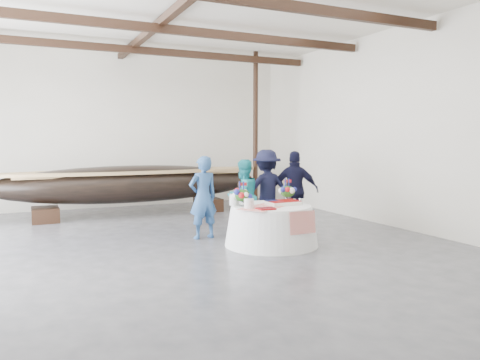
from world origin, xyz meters
name	(u,v)px	position (x,y,z in m)	size (l,w,h in m)	color
floor	(187,249)	(0.00, 0.00, 0.00)	(10.00, 12.00, 0.01)	#3D3D42
wall_back	(121,131)	(0.00, 6.00, 2.25)	(10.00, 0.02, 4.50)	silver
wall_right	(399,128)	(5.00, 0.00, 2.25)	(0.02, 12.00, 4.50)	silver
pavilion_structure	(172,33)	(0.00, 0.73, 4.00)	(9.80, 11.76, 4.50)	black
longboat_display	(132,184)	(-0.10, 4.14, 0.84)	(7.05, 1.41, 1.32)	black
banquet_table	(271,225)	(1.56, -0.37, 0.38)	(1.76, 1.76, 0.76)	white
tabletop_items	(266,197)	(1.53, -0.20, 0.91)	(1.67, 1.34, 0.40)	red
guest_woman_blue	(203,197)	(0.60, 0.75, 0.83)	(0.61, 0.40, 1.67)	#284E82
guest_woman_teal	(243,196)	(1.56, 0.89, 0.79)	(0.77, 0.60, 1.57)	teal
guest_man_left	(267,189)	(2.23, 1.08, 0.89)	(1.15, 0.66, 1.77)	black
guest_man_right	(295,190)	(2.79, 0.78, 0.87)	(1.02, 0.43, 1.74)	black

